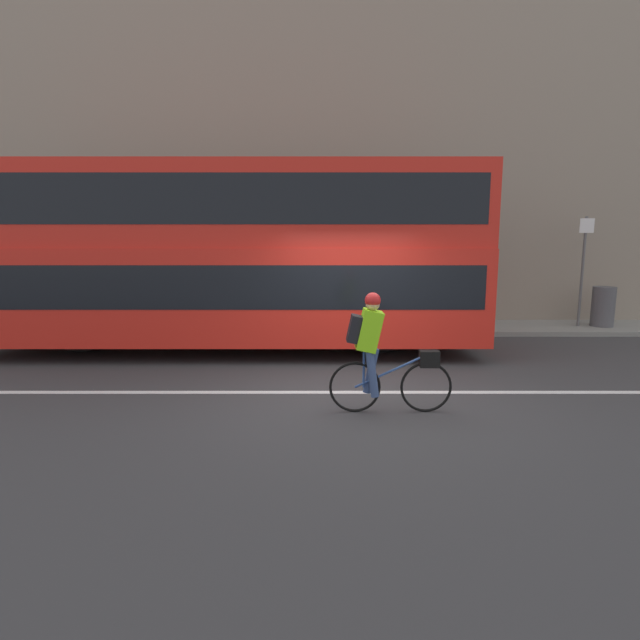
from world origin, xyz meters
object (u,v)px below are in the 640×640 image
at_px(cyclist_on_bike, 381,349).
at_px(trash_bin, 606,307).
at_px(bus, 231,251).
at_px(street_sign_post, 586,266).

xyz_separation_m(cyclist_on_bike, trash_bin, (6.52, 6.20, -0.25)).
relative_size(bus, trash_bin, 9.96).
xyz_separation_m(trash_bin, street_sign_post, (-0.61, -0.01, 1.04)).
distance_m(bus, trash_bin, 9.61).
bearing_deg(street_sign_post, bus, -164.34).
bearing_deg(bus, street_sign_post, 15.66).
bearing_deg(cyclist_on_bike, trash_bin, 43.57).
bearing_deg(street_sign_post, trash_bin, 0.53).
bearing_deg(bus, trash_bin, 14.70).
distance_m(trash_bin, street_sign_post, 1.20).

